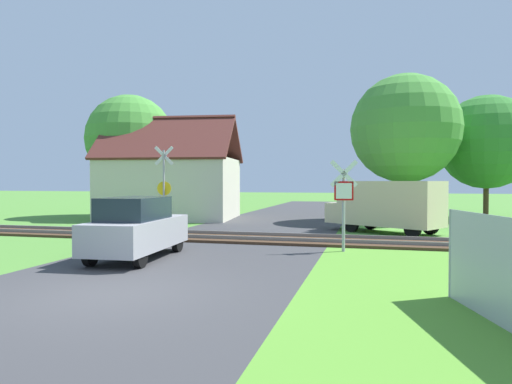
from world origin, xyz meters
TOP-DOWN VIEW (x-y plane):
  - ground_plane at (0.00, 0.00)m, footprint 160.00×160.00m
  - road_asphalt at (0.00, 2.00)m, footprint 7.10×80.00m
  - grass_verge at (6.55, -2.00)m, footprint 6.00×20.00m
  - rail_track at (0.00, 8.68)m, footprint 60.00×2.60m
  - stop_sign_near at (4.15, 6.58)m, footprint 0.87×0.19m
  - crossing_sign_far at (-4.08, 10.85)m, footprint 0.86×0.21m
  - house at (-6.65, 17.19)m, footprint 8.47×6.89m
  - tree_far at (11.67, 21.82)m, footprint 5.59×5.59m
  - tree_right at (6.80, 18.53)m, footprint 6.00×6.00m
  - tree_left at (-9.89, 18.10)m, footprint 5.53×5.53m
  - mail_truck at (5.63, 12.35)m, footprint 5.14×4.15m
  - parked_car at (-1.55, 3.79)m, footprint 1.89×4.10m
  - fence_panel at (6.99, -0.64)m, footprint 1.10×4.01m

SIDE VIEW (x-z plane):
  - ground_plane at x=0.00m, z-range 0.00..0.00m
  - road_asphalt at x=0.00m, z-range 0.00..0.01m
  - grass_verge at x=6.55m, z-range 0.00..0.01m
  - rail_track at x=0.00m, z-range -0.05..0.17m
  - fence_panel at x=6.99m, z-range 0.00..1.70m
  - parked_car at x=-1.55m, z-range 0.00..1.78m
  - mail_truck at x=5.63m, z-range 0.12..2.36m
  - stop_sign_near at x=4.15m, z-range 0.25..3.16m
  - house at x=-6.65m, z-range -1.09..5.05m
  - crossing_sign_far at x=-4.08m, z-range 0.21..4.03m
  - tree_far at x=11.67m, z-range 0.89..8.26m
  - tree_left at x=-9.89m, z-range 1.07..8.76m
  - tree_right at x=6.80m, z-range 1.07..9.23m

